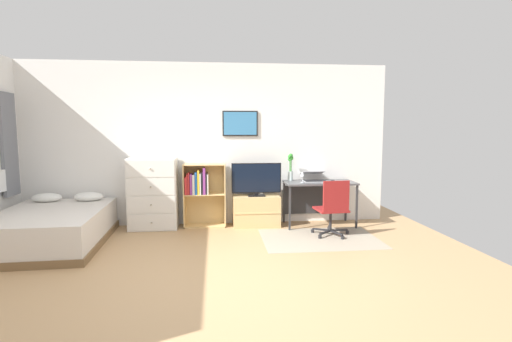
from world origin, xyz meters
TOP-DOWN VIEW (x-y plane):
  - ground_plane at (0.00, 0.00)m, footprint 7.20×7.20m
  - wall_back_with_posters at (0.00, 2.43)m, footprint 6.12×0.09m
  - area_rug at (1.65, 1.29)m, footprint 1.70×1.20m
  - bed at (-2.15, 1.39)m, footprint 1.47×2.02m
  - dresser at (-0.88, 2.15)m, footprint 0.77×0.46m
  - bookshelf at (-0.11, 2.22)m, footprint 0.69×0.30m
  - tv_stand at (0.80, 2.17)m, footprint 0.77×0.41m
  - television at (0.80, 2.15)m, footprint 0.82×0.16m
  - desk at (1.85, 2.16)m, footprint 1.16×0.58m
  - office_chair at (1.87, 1.39)m, footprint 0.57×0.58m
  - laptop at (1.78, 2.19)m, footprint 0.39×0.42m
  - computer_mouse at (2.07, 2.07)m, footprint 0.06×0.10m
  - bamboo_vase at (1.39, 2.26)m, footprint 0.10×0.11m
  - wine_glass at (1.54, 2.00)m, footprint 0.07×0.07m

SIDE VIEW (x-z plane):
  - ground_plane at x=0.00m, z-range 0.00..0.00m
  - area_rug at x=1.65m, z-range 0.00..0.01m
  - bed at x=-2.15m, z-range -0.06..0.56m
  - tv_stand at x=0.80m, z-range 0.00..0.50m
  - office_chair at x=1.87m, z-range 0.03..0.89m
  - dresser at x=-0.88m, z-range 0.00..1.15m
  - desk at x=1.85m, z-range 0.23..0.97m
  - bookshelf at x=-0.11m, z-range 0.09..1.13m
  - computer_mouse at x=2.07m, z-range 0.74..0.77m
  - television at x=0.80m, z-range 0.50..1.05m
  - laptop at x=1.78m, z-range 0.72..0.89m
  - wine_glass at x=1.54m, z-range 0.78..0.96m
  - bamboo_vase at x=1.39m, z-range 0.75..1.21m
  - wall_back_with_posters at x=0.00m, z-range 0.00..2.70m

